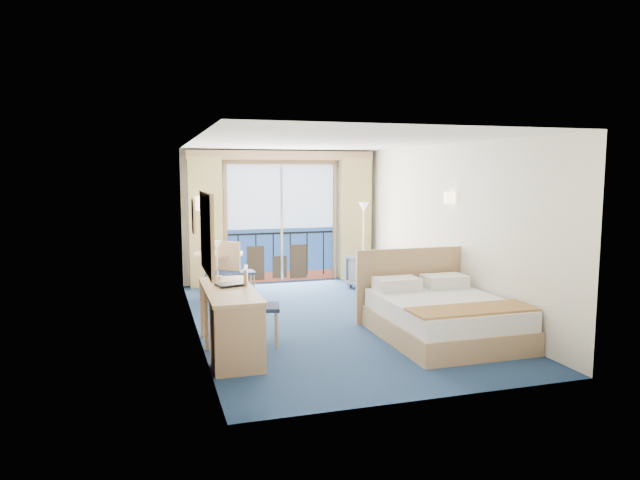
{
  "coord_description": "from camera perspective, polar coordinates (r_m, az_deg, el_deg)",
  "views": [
    {
      "loc": [
        -2.62,
        -8.16,
        2.26
      ],
      "look_at": [
        -0.09,
        0.2,
        1.21
      ],
      "focal_mm": 32.0,
      "sensor_mm": 36.0,
      "label": 1
    }
  ],
  "objects": [
    {
      "name": "desk_lamp",
      "position": [
        7.73,
        -10.26,
        -1.17
      ],
      "size": [
        0.13,
        0.13,
        0.5
      ],
      "color": "silver",
      "rests_on": "desk"
    },
    {
      "name": "table_chair_b",
      "position": [
        10.07,
        -9.45,
        -2.79
      ],
      "size": [
        0.63,
        0.64,
        1.04
      ],
      "rotation": [
        0.0,
        0.0,
        -0.66
      ],
      "color": "#202B4C",
      "rests_on": "ground"
    },
    {
      "name": "table_chair_a",
      "position": [
        10.56,
        -8.0,
        -2.86
      ],
      "size": [
        0.39,
        0.39,
        0.87
      ],
      "rotation": [
        0.0,
        0.0,
        1.61
      ],
      "color": "#202B4C",
      "rests_on": "ground"
    },
    {
      "name": "desk",
      "position": [
        6.78,
        -8.45,
        -8.65
      ],
      "size": [
        0.6,
        1.75,
        0.82
      ],
      "color": "tan",
      "rests_on": "ground"
    },
    {
      "name": "pelmet",
      "position": [
        11.56,
        -3.79,
        8.44
      ],
      "size": [
        3.8,
        0.25,
        0.18
      ],
      "primitive_type": "cube",
      "color": "tan",
      "rests_on": "room_walls"
    },
    {
      "name": "nightstand",
      "position": [
        9.43,
        11.44,
        -5.49
      ],
      "size": [
        0.41,
        0.39,
        0.53
      ],
      "primitive_type": "cube",
      "color": "tan",
      "rests_on": "ground"
    },
    {
      "name": "curtain_right",
      "position": [
        12.02,
        3.52,
        2.15
      ],
      "size": [
        0.65,
        0.22,
        2.55
      ],
      "primitive_type": "cube",
      "color": "tan",
      "rests_on": "room_walls"
    },
    {
      "name": "desk_chair",
      "position": [
        7.52,
        -6.48,
        -6.09
      ],
      "size": [
        0.53,
        0.52,
        1.03
      ],
      "rotation": [
        0.0,
        0.0,
        1.38
      ],
      "color": "#202B4C",
      "rests_on": "ground"
    },
    {
      "name": "floor",
      "position": [
        8.86,
        0.93,
        -7.92
      ],
      "size": [
        6.5,
        6.5,
        0.0
      ],
      "primitive_type": "plane",
      "color": "navy",
      "rests_on": "ground"
    },
    {
      "name": "mirror",
      "position": [
        6.73,
        -11.23,
        0.67
      ],
      "size": [
        0.05,
        1.25,
        0.95
      ],
      "color": "tan",
      "rests_on": "room_walls"
    },
    {
      "name": "wall_print",
      "position": [
        8.66,
        -12.52,
        2.33
      ],
      "size": [
        0.04,
        0.42,
        0.52
      ],
      "color": "tan",
      "rests_on": "room_walls"
    },
    {
      "name": "sconce_right",
      "position": [
        9.22,
        12.83,
        4.14
      ],
      "size": [
        0.18,
        0.18,
        0.18
      ],
      "primitive_type": "cylinder",
      "color": "beige",
      "rests_on": "room_walls"
    },
    {
      "name": "curtain_left",
      "position": [
        11.32,
        -11.37,
        1.74
      ],
      "size": [
        0.65,
        0.22,
        2.55
      ],
      "primitive_type": "cube",
      "color": "tan",
      "rests_on": "room_walls"
    },
    {
      "name": "bed",
      "position": [
        8.01,
        12.09,
        -7.38
      ],
      "size": [
        1.77,
        2.1,
        1.11
      ],
      "color": "tan",
      "rests_on": "ground"
    },
    {
      "name": "sconce_left",
      "position": [
        7.6,
        -11.72,
        3.63
      ],
      "size": [
        0.18,
        0.18,
        0.18
      ],
      "primitive_type": "cylinder",
      "color": "beige",
      "rests_on": "room_walls"
    },
    {
      "name": "balcony_door",
      "position": [
        11.73,
        -3.9,
        1.37
      ],
      "size": [
        2.36,
        0.03,
        2.52
      ],
      "color": "navy",
      "rests_on": "room_walls"
    },
    {
      "name": "phone",
      "position": [
        9.36,
        11.35,
        -3.68
      ],
      "size": [
        0.19,
        0.15,
        0.08
      ],
      "primitive_type": "cube",
      "rotation": [
        0.0,
        0.0,
        -0.11
      ],
      "color": "white",
      "rests_on": "nightstand"
    },
    {
      "name": "folder",
      "position": [
        7.32,
        -8.97,
        -4.42
      ],
      "size": [
        0.39,
        0.33,
        0.03
      ],
      "primitive_type": "cube",
      "rotation": [
        0.0,
        0.0,
        0.24
      ],
      "color": "black",
      "rests_on": "desk"
    },
    {
      "name": "floor_lamp",
      "position": [
        11.66,
        4.38,
        1.82
      ],
      "size": [
        0.23,
        0.23,
        1.63
      ],
      "color": "silver",
      "rests_on": "ground"
    },
    {
      "name": "round_table",
      "position": [
        10.53,
        -10.12,
        -2.29
      ],
      "size": [
        0.88,
        0.88,
        0.8
      ],
      "color": "tan",
      "rests_on": "ground"
    },
    {
      "name": "armchair",
      "position": [
        11.13,
        4.98,
        -3.13
      ],
      "size": [
        0.95,
        0.96,
        0.67
      ],
      "primitive_type": "imported",
      "rotation": [
        0.0,
        0.0,
        3.57
      ],
      "color": "#3F464D",
      "rests_on": "ground"
    },
    {
      "name": "room_walls",
      "position": [
        8.58,
        0.95,
        3.64
      ],
      "size": [
        4.04,
        6.54,
        2.72
      ],
      "color": "white",
      "rests_on": "ground"
    }
  ]
}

